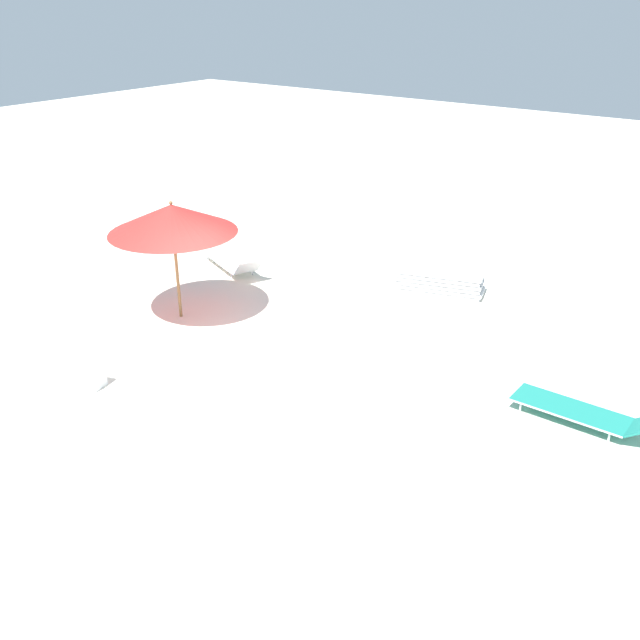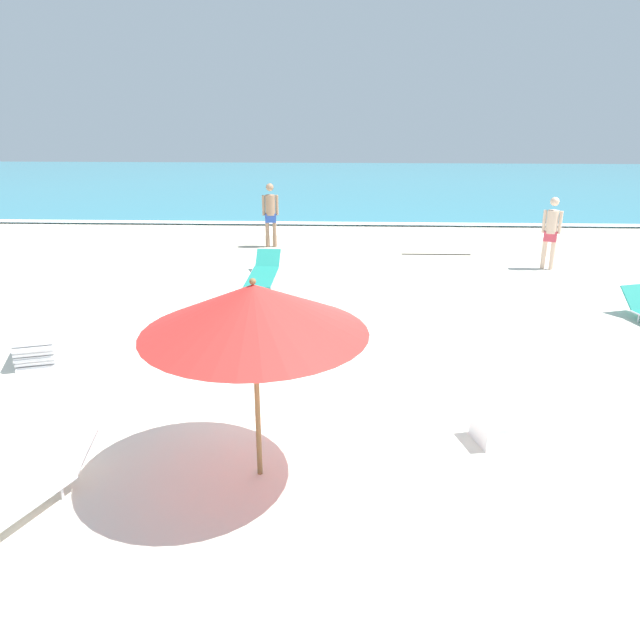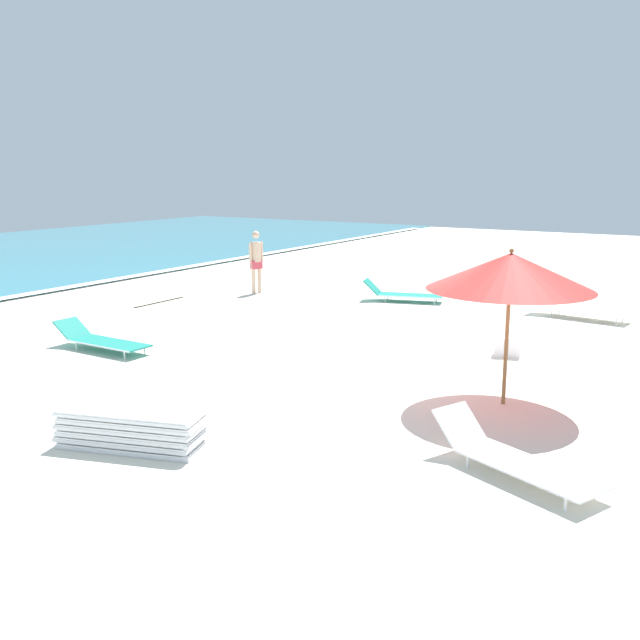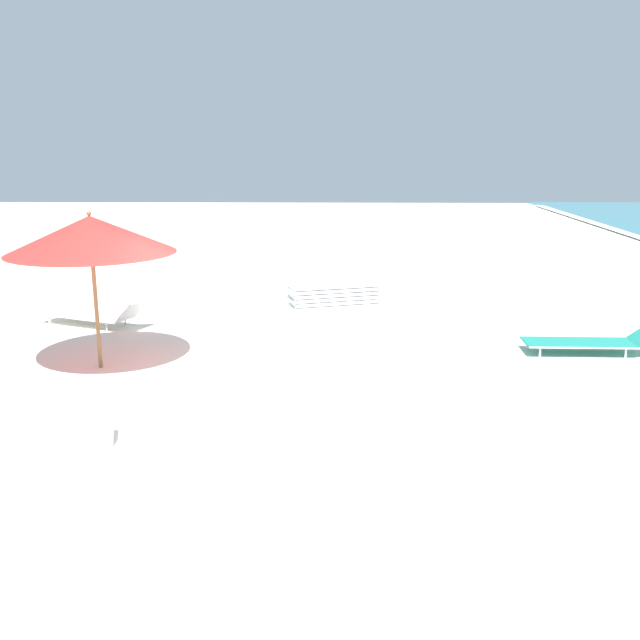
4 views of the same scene
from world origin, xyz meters
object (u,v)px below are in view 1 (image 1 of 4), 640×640
sun_lounger_near_water_right (233,262)px  cooler_box (88,376)px  lounger_stack (439,281)px  beach_umbrella (172,219)px  sun_lounger_under_umbrella (586,412)px

sun_lounger_near_water_right → cooler_box: bearing=40.2°
sun_lounger_near_water_right → lounger_stack: bearing=133.5°
beach_umbrella → lounger_stack: size_ratio=1.22×
lounger_stack → sun_lounger_under_umbrella: (3.25, 4.16, -0.04)m
beach_umbrella → sun_lounger_under_umbrella: bearing=96.6°
sun_lounger_near_water_right → beach_umbrella: bearing=42.1°
sun_lounger_near_water_right → cooler_box: sun_lounger_near_water_right is taller
sun_lounger_near_water_right → cooler_box: (5.27, 1.66, -0.03)m
lounger_stack → cooler_box: size_ratio=3.47×
lounger_stack → beach_umbrella: bearing=-57.3°
lounger_stack → cooler_box: bearing=-38.4°
sun_lounger_under_umbrella → sun_lounger_near_water_right: (-1.59, -8.53, 0.01)m
sun_lounger_near_water_right → cooler_box: size_ratio=3.82×
sun_lounger_near_water_right → sun_lounger_under_umbrella: bearing=102.2°
sun_lounger_near_water_right → cooler_box: 5.52m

